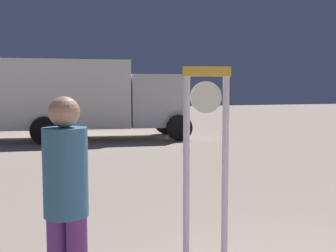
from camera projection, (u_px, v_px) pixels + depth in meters
standing_clock at (206, 144)px, 4.37m from camera, size 0.50×0.18×2.03m
person_near_clock at (66, 199)px, 3.17m from camera, size 0.34×0.34×1.75m
box_truck_near at (88, 97)px, 15.02m from camera, size 6.75×3.21×2.78m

